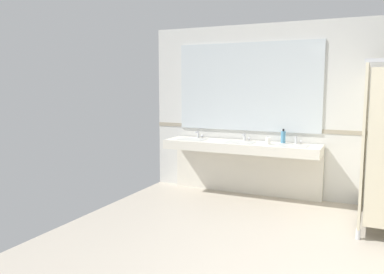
% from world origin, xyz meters
% --- Properties ---
extents(wall_back, '(6.67, 0.12, 2.66)m').
position_xyz_m(wall_back, '(0.00, 3.22, 1.33)').
color(wall_back, silver).
rests_on(wall_back, ground_plane).
extents(wall_back_tile_band, '(6.67, 0.01, 0.06)m').
position_xyz_m(wall_back_tile_band, '(0.00, 3.16, 1.05)').
color(wall_back_tile_band, '#9E937F').
rests_on(wall_back_tile_band, wall_back).
extents(vanity_counter, '(2.40, 0.58, 0.97)m').
position_xyz_m(vanity_counter, '(-1.74, 2.94, 0.63)').
color(vanity_counter, silver).
rests_on(vanity_counter, ground_plane).
extents(mirror_panel, '(2.30, 0.02, 1.38)m').
position_xyz_m(mirror_panel, '(-1.74, 3.15, 1.70)').
color(mirror_panel, silver).
rests_on(mirror_panel, wall_back).
extents(soap_dispenser, '(0.07, 0.07, 0.22)m').
position_xyz_m(soap_dispenser, '(-1.13, 3.02, 0.95)').
color(soap_dispenser, teal).
rests_on(soap_dispenser, vanity_counter).
extents(paper_cup, '(0.07, 0.07, 0.10)m').
position_xyz_m(paper_cup, '(-1.30, 2.80, 0.91)').
color(paper_cup, white).
rests_on(paper_cup, vanity_counter).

